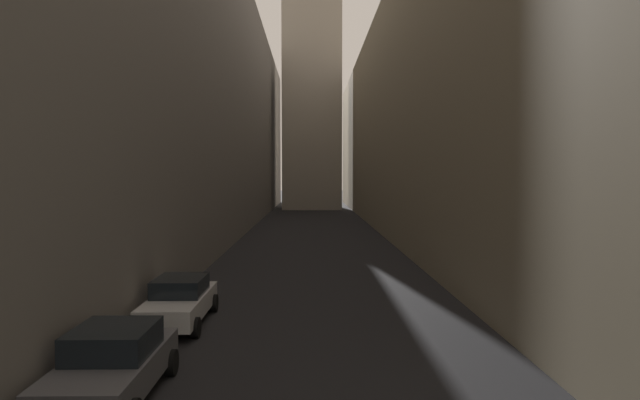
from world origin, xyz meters
name	(u,v)px	position (x,y,z in m)	size (l,w,h in m)	color
ground_plane	(313,238)	(0.00, 48.00, 0.00)	(264.00, 264.00, 0.00)	black
building_block_left	(178,99)	(-10.56, 50.00, 10.77)	(10.12, 108.00, 21.53)	slate
building_block_right	(482,116)	(13.36, 50.00, 9.46)	(15.71, 108.00, 18.92)	gray
parked_car_left_third	(113,364)	(-4.40, 18.13, 0.78)	(1.99, 4.26, 1.55)	#4C4C51
parked_car_left_far	(180,300)	(-4.40, 24.14, 0.76)	(1.88, 4.52, 1.49)	silver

